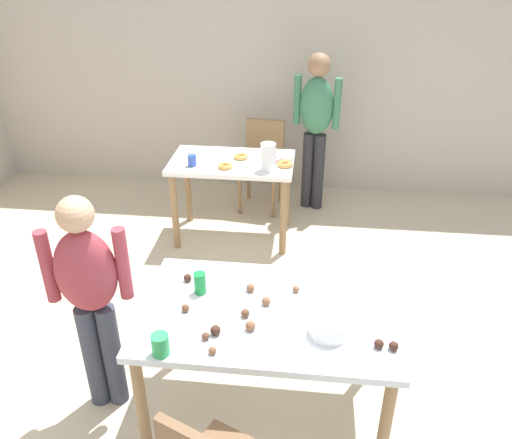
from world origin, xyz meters
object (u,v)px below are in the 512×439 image
object	(u,v)px
dining_table_near	(268,324)
chair_far_table	(262,159)
person_girl_near	(90,291)
pitcher_far	(268,157)
dining_table_far	(232,174)
mixing_bowl	(329,327)
soda_can	(200,283)
person_adult_far	(316,119)

from	to	relation	value
dining_table_near	chair_far_table	bearing A→B (deg)	96.34
person_girl_near	pitcher_far	distance (m)	1.98
dining_table_near	dining_table_far	xyz separation A→B (m)	(-0.49, 1.97, -0.03)
person_girl_near	mixing_bowl	xyz separation A→B (m)	(1.25, -0.13, -0.01)
person_girl_near	soda_can	bearing A→B (deg)	12.50
dining_table_near	soda_can	bearing A→B (deg)	163.43
person_girl_near	mixing_bowl	size ratio (longest dim) A/B	7.18
dining_table_far	pitcher_far	bearing A→B (deg)	-26.80
chair_far_table	person_girl_near	distance (m)	2.75
chair_far_table	mixing_bowl	distance (m)	2.87
dining_table_near	person_adult_far	size ratio (longest dim) A/B	0.86
dining_table_near	person_adult_far	distance (m)	2.67
dining_table_near	dining_table_far	size ratio (longest dim) A/B	1.25
chair_far_table	soda_can	xyz separation A→B (m)	(-0.08, -2.53, 0.31)
person_girl_near	person_adult_far	size ratio (longest dim) A/B	0.89
person_adult_far	pitcher_far	distance (m)	0.92
mixing_bowl	pitcher_far	world-z (taller)	pitcher_far
chair_far_table	person_adult_far	xyz separation A→B (m)	(0.50, 0.01, 0.42)
dining_table_near	soda_can	size ratio (longest dim) A/B	10.84
person_girl_near	person_adult_far	bearing A→B (deg)	66.63
person_girl_near	mixing_bowl	world-z (taller)	person_girl_near
dining_table_far	person_girl_near	xyz separation A→B (m)	(-0.45, -1.99, 0.18)
person_adult_far	soda_can	size ratio (longest dim) A/B	12.56
dining_table_far	mixing_bowl	xyz separation A→B (m)	(0.80, -2.12, 0.17)
person_adult_far	dining_table_near	bearing A→B (deg)	-94.52
dining_table_far	soda_can	world-z (taller)	soda_can
person_adult_far	mixing_bowl	size ratio (longest dim) A/B	8.08
dining_table_far	mixing_bowl	size ratio (longest dim) A/B	5.57
soda_can	pitcher_far	distance (m)	1.71
pitcher_far	person_girl_near	bearing A→B (deg)	-113.07
dining_table_near	soda_can	world-z (taller)	soda_can
dining_table_near	person_girl_near	xyz separation A→B (m)	(-0.94, -0.01, 0.14)
dining_table_near	chair_far_table	world-z (taller)	chair_far_table
dining_table_near	chair_far_table	size ratio (longest dim) A/B	1.52
dining_table_near	soda_can	distance (m)	0.42
pitcher_far	dining_table_far	bearing A→B (deg)	153.20
dining_table_far	chair_far_table	bearing A→B (deg)	73.47
dining_table_far	dining_table_near	bearing A→B (deg)	-76.01
person_girl_near	soda_can	xyz separation A→B (m)	(0.56, 0.13, 0.01)
chair_far_table	person_adult_far	bearing A→B (deg)	1.06
chair_far_table	person_adult_far	world-z (taller)	person_adult_far
mixing_bowl	pitcher_far	distance (m)	2.01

